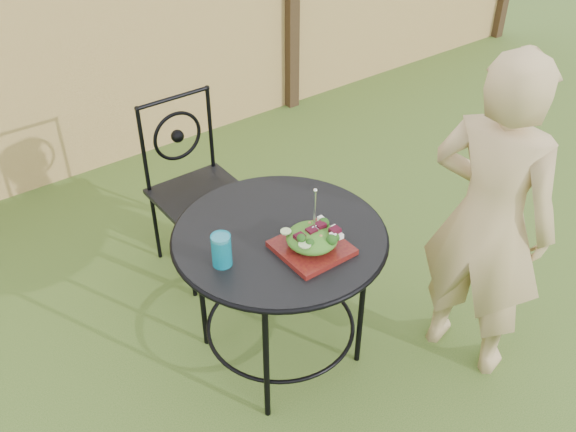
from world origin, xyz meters
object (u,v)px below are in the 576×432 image
at_px(salad_plate, 312,248).
at_px(patio_table, 280,259).
at_px(patio_chair, 196,183).
at_px(diner, 488,222).

bearing_deg(salad_plate, patio_table, 103.24).
bearing_deg(patio_table, salad_plate, -76.76).
relative_size(patio_chair, salad_plate, 3.52).
height_order(patio_chair, diner, diner).
height_order(patio_chair, salad_plate, patio_chair).
height_order(patio_table, salad_plate, salad_plate).
distance_m(patio_table, salad_plate, 0.23).
bearing_deg(salad_plate, patio_chair, 88.75).
xyz_separation_m(patio_chair, salad_plate, (-0.02, -1.02, 0.23)).
xyz_separation_m(patio_table, patio_chair, (0.06, 0.85, -0.08)).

